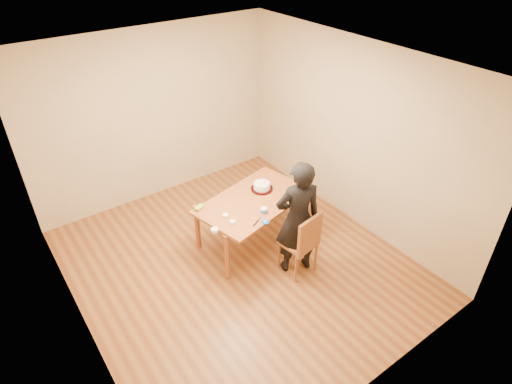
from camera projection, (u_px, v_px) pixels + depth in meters
room_shell at (220, 168)px, 5.31m from camera, size 4.00×4.50×2.70m
dining_table at (254, 201)px, 5.79m from camera, size 1.70×1.23×0.04m
dining_chair at (298, 243)px, 5.50m from camera, size 0.45×0.45×0.04m
cake_plate at (262, 189)px, 5.98m from camera, size 0.31×0.31×0.02m
cake at (262, 186)px, 5.95m from camera, size 0.23×0.23×0.07m
frosting_dome at (262, 183)px, 5.92m from camera, size 0.23×0.23×0.03m
frosting_tub at (264, 211)px, 5.51m from camera, size 0.08×0.08×0.07m
frosting_lid at (265, 222)px, 5.37m from camera, size 0.10×0.10×0.01m
frosting_dollop at (265, 221)px, 5.36m from camera, size 0.04×0.04×0.02m
ramekin_green at (233, 222)px, 5.34m from camera, size 0.08×0.08×0.04m
ramekin_yellow at (225, 216)px, 5.45m from camera, size 0.08×0.08×0.04m
ramekin_multi at (215, 230)px, 5.20m from camera, size 0.09×0.09×0.04m
candy_box_pink at (200, 208)px, 5.60m from camera, size 0.13×0.09×0.02m
candy_box_green at (199, 207)px, 5.59m from camera, size 0.15×0.12×0.02m
spatula at (256, 223)px, 5.35m from camera, size 0.14×0.08×0.01m
person at (298, 219)px, 5.33m from camera, size 0.69×0.57×1.62m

